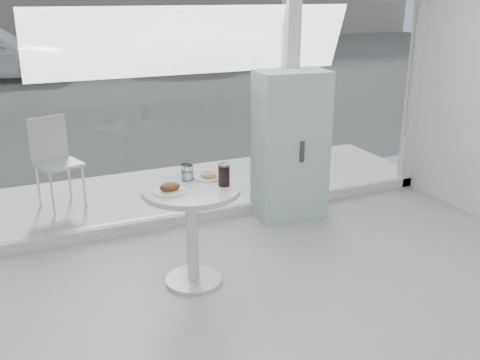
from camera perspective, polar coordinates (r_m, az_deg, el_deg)
name	(u,v)px	position (r m, az deg, el deg)	size (l,w,h in m)	color
storefront	(209,40)	(4.90, -3.32, 14.70)	(5.00, 0.14, 3.00)	silver
main_table	(192,215)	(3.97, -5.15, -3.79)	(0.72, 0.72, 0.77)	silver
patio_deck	(180,191)	(5.99, -6.38, -1.12)	(5.60, 1.60, 0.05)	beige
street	(59,65)	(17.77, -18.72, 11.51)	(40.00, 24.00, 0.00)	#313131
mint_cabinet	(290,145)	(5.18, 5.36, 3.69)	(0.70, 0.50, 1.43)	#90B8A2
patio_chair	(55,156)	(5.65, -19.16, 2.40)	(0.49, 0.49, 0.90)	silver
car_silver	(197,41)	(16.76, -4.62, 14.54)	(1.55, 4.44, 1.46)	#97999D
plate_fritter	(170,188)	(3.81, -7.44, -0.88)	(0.24, 0.24, 0.07)	white
plate_donut	(209,176)	(4.06, -3.37, 0.45)	(0.21, 0.21, 0.05)	white
water_tumbler_a	(186,173)	(4.03, -5.76, 0.73)	(0.08, 0.08, 0.12)	white
water_tumbler_b	(189,173)	(4.04, -5.46, 0.70)	(0.07, 0.07, 0.11)	white
cola_glass	(224,175)	(3.89, -1.72, 0.52)	(0.09, 0.09, 0.16)	white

